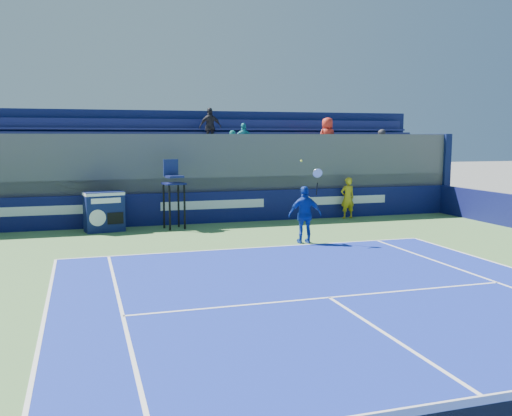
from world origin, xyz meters
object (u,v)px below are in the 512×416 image
object	(u,v)px
ball_person	(348,198)
umpire_chair	(174,186)
match_clock	(104,211)
tennis_player	(305,215)

from	to	relation	value
ball_person	umpire_chair	size ratio (longest dim) A/B	0.67
match_clock	tennis_player	bearing A→B (deg)	-34.93
match_clock	umpire_chair	world-z (taller)	umpire_chair
match_clock	umpire_chair	distance (m)	2.53
tennis_player	match_clock	bearing A→B (deg)	145.07
ball_person	match_clock	bearing A→B (deg)	-0.80
ball_person	match_clock	xyz separation A→B (m)	(-9.49, -0.46, -0.10)
ball_person	tennis_player	xyz separation A→B (m)	(-3.66, -4.53, 0.06)
match_clock	umpire_chair	bearing A→B (deg)	-1.93
tennis_player	umpire_chair	bearing A→B (deg)	130.61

